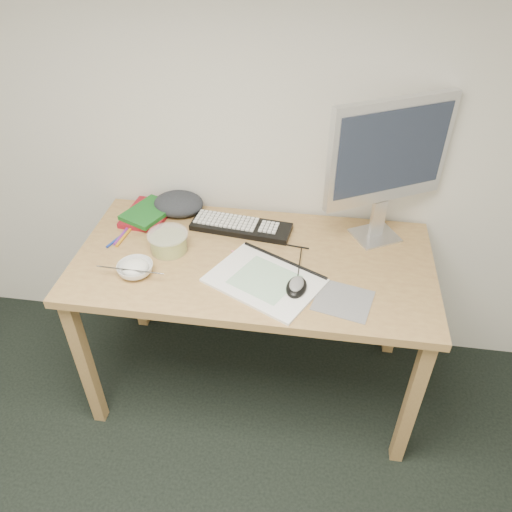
% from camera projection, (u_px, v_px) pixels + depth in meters
% --- Properties ---
extents(desk, '(1.40, 0.70, 0.75)m').
position_uv_depth(desk, '(253.00, 275.00, 2.00)').
color(desk, tan).
rests_on(desk, ground).
extents(mousepad, '(0.23, 0.22, 0.00)m').
position_uv_depth(mousepad, '(343.00, 300.00, 1.76)').
color(mousepad, slate).
rests_on(mousepad, desk).
extents(sketchpad, '(0.48, 0.43, 0.01)m').
position_uv_depth(sketchpad, '(264.00, 280.00, 1.84)').
color(sketchpad, white).
rests_on(sketchpad, desk).
extents(keyboard, '(0.43, 0.18, 0.02)m').
position_uv_depth(keyboard, '(241.00, 227.00, 2.11)').
color(keyboard, black).
rests_on(keyboard, desk).
extents(monitor, '(0.46, 0.28, 0.59)m').
position_uv_depth(monitor, '(389.00, 156.00, 1.85)').
color(monitor, silver).
rests_on(monitor, desk).
extents(mouse, '(0.09, 0.13, 0.04)m').
position_uv_depth(mouse, '(297.00, 284.00, 1.79)').
color(mouse, black).
rests_on(mouse, sketchpad).
extents(rice_bowl, '(0.15, 0.15, 0.04)m').
position_uv_depth(rice_bowl, '(135.00, 269.00, 1.87)').
color(rice_bowl, white).
rests_on(rice_bowl, desk).
extents(chopsticks, '(0.25, 0.03, 0.02)m').
position_uv_depth(chopsticks, '(130.00, 270.00, 1.83)').
color(chopsticks, silver).
rests_on(chopsticks, rice_bowl).
extents(fruit_tub, '(0.18, 0.18, 0.08)m').
position_uv_depth(fruit_tub, '(168.00, 242.00, 1.98)').
color(fruit_tub, gold).
rests_on(fruit_tub, desk).
extents(book_red, '(0.20, 0.25, 0.02)m').
position_uv_depth(book_red, '(148.00, 214.00, 2.18)').
color(book_red, maroon).
rests_on(book_red, desk).
extents(book_green, '(0.23, 0.26, 0.02)m').
position_uv_depth(book_green, '(149.00, 212.00, 2.16)').
color(book_green, '#175F1E').
rests_on(book_green, book_red).
extents(cloth_lump, '(0.21, 0.18, 0.08)m').
position_uv_depth(cloth_lump, '(179.00, 204.00, 2.20)').
color(cloth_lump, '#24262C').
rests_on(cloth_lump, desk).
extents(pencil_pink, '(0.16, 0.04, 0.01)m').
position_uv_depth(pencil_pink, '(250.00, 255.00, 1.97)').
color(pencil_pink, pink).
rests_on(pencil_pink, desk).
extents(pencil_tan, '(0.13, 0.10, 0.01)m').
position_uv_depth(pencil_tan, '(258.00, 253.00, 1.98)').
color(pencil_tan, tan).
rests_on(pencil_tan, desk).
extents(pencil_black, '(0.18, 0.03, 0.01)m').
position_uv_depth(pencil_black, '(287.00, 245.00, 2.02)').
color(pencil_black, black).
rests_on(pencil_black, desk).
extents(marker_blue, '(0.05, 0.11, 0.01)m').
position_uv_depth(marker_blue, '(116.00, 240.00, 2.04)').
color(marker_blue, navy).
rests_on(marker_blue, desk).
extents(marker_orange, '(0.03, 0.13, 0.01)m').
position_uv_depth(marker_orange, '(124.00, 237.00, 2.06)').
color(marker_orange, orange).
rests_on(marker_orange, desk).
extents(marker_purple, '(0.03, 0.14, 0.01)m').
position_uv_depth(marker_purple, '(122.00, 235.00, 2.07)').
color(marker_purple, '#73268C').
rests_on(marker_purple, desk).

